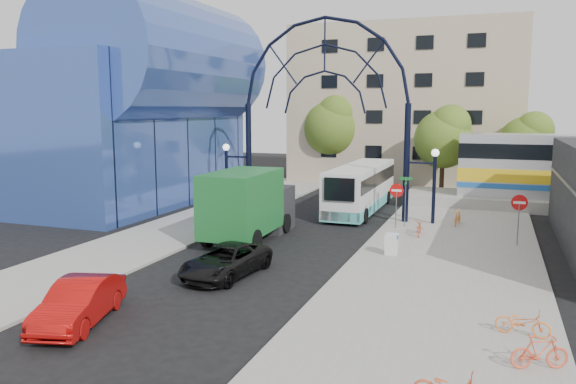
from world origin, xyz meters
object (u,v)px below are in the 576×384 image
at_px(city_bus, 361,187).
at_px(bike_far_a, 523,322).
at_px(tree_north_a, 445,136).
at_px(bike_far_b, 540,352).
at_px(stop_sign, 397,195).
at_px(black_suv, 226,261).
at_px(red_sedan, 79,302).
at_px(gateway_arch, 324,77).
at_px(bike_near_b, 458,217).
at_px(green_truck, 249,205).
at_px(street_name_sign, 406,191).
at_px(tree_north_b, 333,125).
at_px(do_not_enter_sign, 519,208).
at_px(sandwich_board, 391,242).
at_px(bike_near_a, 420,227).
at_px(tree_north_c, 528,140).

xyz_separation_m(city_bus, bike_far_a, (9.16, -18.96, -1.04)).
xyz_separation_m(tree_north_a, bike_far_b, (4.97, -29.82, -4.04)).
xyz_separation_m(stop_sign, black_suv, (-4.95, -11.09, -1.36)).
relative_size(red_sedan, bike_far_b, 2.81).
bearing_deg(black_suv, stop_sign, 72.09).
xyz_separation_m(gateway_arch, bike_near_b, (7.97, 0.00, -7.99)).
distance_m(bike_far_a, bike_far_b, 2.16).
relative_size(green_truck, black_suv, 1.58).
xyz_separation_m(street_name_sign, bike_far_b, (5.89, -16.49, -1.56)).
xyz_separation_m(stop_sign, green_truck, (-6.72, -4.83, -0.19)).
distance_m(tree_north_a, tree_north_b, 10.79).
xyz_separation_m(bike_near_b, bike_far_b, (3.12, -17.89, 0.01)).
bearing_deg(bike_near_b, bike_far_a, -70.93).
bearing_deg(do_not_enter_sign, sandwich_board, -143.32).
distance_m(tree_north_a, green_truck, 20.60).
distance_m(black_suv, red_sedan, 6.45).
height_order(tree_north_b, bike_far_a, tree_north_b).
height_order(street_name_sign, red_sedan, street_name_sign).
xyz_separation_m(sandwich_board, tree_north_b, (-9.48, 23.95, 4.52)).
xyz_separation_m(black_suv, bike_far_a, (10.93, -2.66, -0.11)).
distance_m(sandwich_board, city_bus, 11.95).
bearing_deg(green_truck, city_bus, 69.53).
relative_size(gateway_arch, stop_sign, 5.46).
bearing_deg(gateway_arch, green_truck, -105.68).
height_order(tree_north_a, bike_far_b, tree_north_a).
distance_m(gateway_arch, green_truck, 9.79).
bearing_deg(do_not_enter_sign, tree_north_a, 107.03).
bearing_deg(green_truck, street_name_sign, 36.28).
xyz_separation_m(do_not_enter_sign, bike_near_a, (-4.72, 0.61, -1.43)).
bearing_deg(do_not_enter_sign, tree_north_c, 86.42).
distance_m(tree_north_b, bike_near_b, 20.40).
xyz_separation_m(stop_sign, bike_near_b, (3.17, 2.00, -1.43)).
height_order(do_not_enter_sign, street_name_sign, street_name_sign).
relative_size(tree_north_c, bike_near_a, 3.97).
relative_size(tree_north_a, red_sedan, 1.66).
bearing_deg(street_name_sign, bike_near_a, -61.53).
relative_size(tree_north_c, bike_near_b, 4.41).
height_order(sandwich_board, bike_near_b, sandwich_board).
bearing_deg(gateway_arch, bike_far_b, -58.21).
relative_size(green_truck, bike_near_b, 4.89).
height_order(green_truck, red_sedan, green_truck).
bearing_deg(tree_north_c, bike_far_a, -92.58).
bearing_deg(bike_far_a, do_not_enter_sign, 7.27).
height_order(street_name_sign, green_truck, green_truck).
height_order(stop_sign, red_sedan, stop_sign).
height_order(sandwich_board, tree_north_c, tree_north_c).
relative_size(street_name_sign, green_truck, 0.39).
relative_size(gateway_arch, bike_near_a, 8.34).
relative_size(stop_sign, tree_north_a, 0.36).
height_order(do_not_enter_sign, bike_far_a, do_not_enter_sign).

